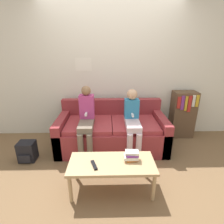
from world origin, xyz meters
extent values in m
plane|color=brown|center=(0.00, 0.00, 0.00)|extent=(10.00, 10.00, 0.00)
cube|color=silver|center=(0.00, 1.12, 1.30)|extent=(8.00, 0.06, 2.60)
cube|color=white|center=(-0.52, 1.08, 1.41)|extent=(0.30, 0.00, 0.24)
cube|color=maroon|center=(0.00, 0.53, 0.21)|extent=(1.88, 0.91, 0.43)
cube|color=maroon|center=(0.00, 0.92, 0.61)|extent=(1.88, 0.14, 0.36)
cube|color=maroon|center=(-0.87, 0.53, 0.29)|extent=(0.14, 0.91, 0.59)
cube|color=maroon|center=(0.87, 0.53, 0.29)|extent=(0.14, 0.91, 0.59)
cube|color=#A1343A|center=(-0.39, 0.50, 0.46)|extent=(0.78, 0.75, 0.07)
cube|color=#A1343A|center=(0.39, 0.50, 0.46)|extent=(0.78, 0.75, 0.07)
cube|color=tan|center=(-0.02, -0.50, 0.38)|extent=(1.05, 0.46, 0.04)
cylinder|color=tan|center=(-0.51, -0.69, 0.18)|extent=(0.04, 0.04, 0.37)
cylinder|color=tan|center=(0.46, -0.69, 0.18)|extent=(0.04, 0.04, 0.37)
cylinder|color=tan|center=(-0.51, -0.31, 0.18)|extent=(0.04, 0.04, 0.37)
cylinder|color=tan|center=(0.46, -0.31, 0.18)|extent=(0.04, 0.04, 0.37)
cylinder|color=#756656|center=(-0.49, 0.05, 0.25)|extent=(0.09, 0.09, 0.50)
cylinder|color=#756656|center=(-0.35, 0.05, 0.25)|extent=(0.09, 0.09, 0.50)
cube|color=#756656|center=(-0.42, 0.34, 0.54)|extent=(0.23, 0.55, 0.09)
cube|color=#B73D7F|center=(-0.42, 0.50, 0.78)|extent=(0.24, 0.16, 0.40)
sphere|color=#8C6647|center=(-0.42, 0.50, 1.05)|extent=(0.16, 0.16, 0.16)
cube|color=white|center=(-0.42, 0.35, 0.70)|extent=(0.03, 0.12, 0.03)
cylinder|color=silver|center=(0.26, 0.05, 0.25)|extent=(0.09, 0.09, 0.50)
cylinder|color=silver|center=(0.40, 0.05, 0.25)|extent=(0.09, 0.09, 0.50)
cube|color=silver|center=(0.33, 0.34, 0.54)|extent=(0.23, 0.55, 0.09)
cube|color=teal|center=(0.33, 0.50, 0.74)|extent=(0.24, 0.16, 0.32)
sphere|color=tan|center=(0.33, 0.50, 0.99)|extent=(0.18, 0.18, 0.18)
cube|color=white|center=(0.33, 0.35, 0.68)|extent=(0.03, 0.12, 0.03)
cube|color=black|center=(-0.24, -0.56, 0.41)|extent=(0.10, 0.17, 0.02)
cube|color=orange|center=(0.22, -0.45, 0.42)|extent=(0.17, 0.15, 0.03)
cube|color=silver|center=(0.21, -0.46, 0.45)|extent=(0.18, 0.12, 0.04)
cube|color=#7A3389|center=(0.23, -0.47, 0.48)|extent=(0.15, 0.10, 0.02)
cube|color=silver|center=(0.22, -0.45, 0.51)|extent=(0.17, 0.11, 0.03)
cube|color=brown|center=(1.42, 0.93, 0.46)|extent=(0.44, 0.28, 0.92)
cube|color=red|center=(1.25, 0.77, 0.75)|extent=(0.06, 0.02, 0.22)
cube|color=#7A3389|center=(1.32, 0.77, 0.75)|extent=(0.06, 0.02, 0.27)
cube|color=gold|center=(1.38, 0.77, 0.73)|extent=(0.04, 0.02, 0.28)
cube|color=red|center=(1.45, 0.77, 0.73)|extent=(0.06, 0.02, 0.31)
cube|color=silver|center=(1.52, 0.77, 0.78)|extent=(0.05, 0.02, 0.22)
cube|color=gold|center=(1.58, 0.77, 0.78)|extent=(0.05, 0.02, 0.22)
cube|color=black|center=(-1.36, 0.15, 0.16)|extent=(0.25, 0.21, 0.32)
cube|color=black|center=(-1.36, 0.02, 0.10)|extent=(0.18, 0.03, 0.13)
camera|label=1|loc=(-0.06, -2.27, 1.72)|focal=28.00mm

